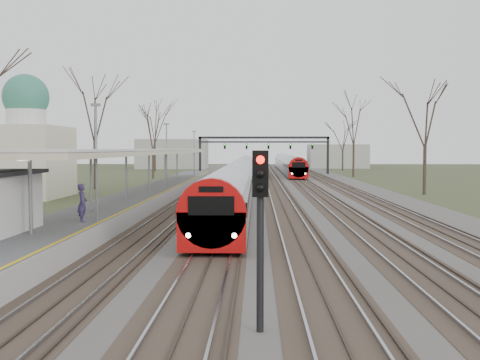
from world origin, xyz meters
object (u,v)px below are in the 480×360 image
(passenger, at_px, (82,203))
(signal_post, at_px, (260,214))
(train_near, at_px, (240,175))
(train_far, at_px, (287,164))

(passenger, distance_m, signal_post, 14.26)
(train_near, xyz_separation_m, train_far, (7.00, 47.48, 0.00))
(passenger, bearing_deg, train_near, -19.28)
(train_near, relative_size, signal_post, 18.34)
(train_far, relative_size, signal_post, 14.69)
(passenger, xyz_separation_m, signal_post, (7.46, -12.12, 0.90))
(train_far, distance_m, signal_post, 93.90)
(passenger, relative_size, signal_post, 0.40)
(train_near, distance_m, train_far, 48.00)
(train_near, distance_m, passenger, 34.62)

